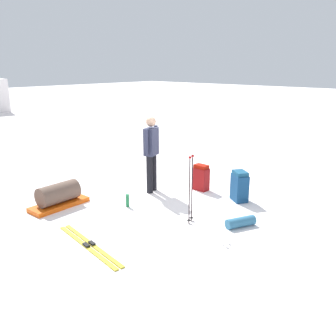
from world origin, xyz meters
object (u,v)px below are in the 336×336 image
backpack_bright (240,186)px  sleeping_mat_rolled (241,222)px  ski_pair_near (89,245)px  ski_poles_planted_near (191,186)px  backpack_large_dark (201,178)px  gear_sled (59,196)px  skier_standing (151,150)px  thermos_bottle (127,201)px

backpack_bright → sleeping_mat_rolled: size_ratio=1.17×
ski_pair_near → sleeping_mat_rolled: size_ratio=3.28×
ski_pair_near → ski_poles_planted_near: 2.01m
backpack_large_dark → gear_sled: size_ratio=0.50×
skier_standing → gear_sled: skier_standing is taller
gear_sled → sleeping_mat_rolled: (1.65, -3.22, -0.13)m
backpack_large_dark → sleeping_mat_rolled: size_ratio=1.08×
sleeping_mat_rolled → thermos_bottle: thermos_bottle is taller
sleeping_mat_rolled → ski_poles_planted_near: bearing=119.8°
gear_sled → thermos_bottle: 1.39m
ski_pair_near → skier_standing: bearing=23.2°
ski_pair_near → gear_sled: gear_sled is taller
gear_sled → thermos_bottle: bearing=-48.0°
backpack_bright → sleeping_mat_rolled: 1.32m
skier_standing → backpack_large_dark: skier_standing is taller
backpack_large_dark → gear_sled: 3.13m
backpack_bright → thermos_bottle: (-1.81, 1.48, -0.19)m
ski_pair_near → ski_poles_planted_near: bearing=-19.2°
ski_poles_planted_near → sleeping_mat_rolled: ski_poles_planted_near is taller
backpack_large_dark → thermos_bottle: 1.88m
ski_pair_near → backpack_bright: bearing=-12.0°
backpack_large_dark → gear_sled: (-2.74, 1.50, -0.07)m
backpack_bright → ski_poles_planted_near: (-1.54, 0.08, 0.39)m
skier_standing → thermos_bottle: skier_standing is taller
backpack_bright → thermos_bottle: size_ratio=2.48×
ski_poles_planted_near → backpack_large_dark: bearing=31.1°
ski_pair_near → ski_poles_planted_near: ski_poles_planted_near is taller
backpack_large_dark → ski_poles_planted_near: 1.85m
sleeping_mat_rolled → ski_pair_near: bearing=147.8°
ski_pair_near → backpack_large_dark: size_ratio=3.04×
backpack_large_dark → thermos_bottle: backpack_large_dark is taller
gear_sled → sleeping_mat_rolled: gear_sled is taller
ski_poles_planted_near → backpack_bright: bearing=-3.1°
skier_standing → thermos_bottle: (-0.99, -0.29, -0.82)m
sleeping_mat_rolled → skier_standing: bearing=83.9°
backpack_bright → backpack_large_dark: bearing=89.9°
ski_poles_planted_near → thermos_bottle: ski_poles_planted_near is taller
backpack_large_dark → backpack_bright: backpack_bright is taller
backpack_large_dark → gear_sled: bearing=151.3°
ski_poles_planted_near → thermos_bottle: (-0.27, 1.40, -0.57)m
backpack_large_dark → ski_poles_planted_near: bearing=-148.9°
backpack_bright → ski_poles_planted_near: size_ratio=0.51×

